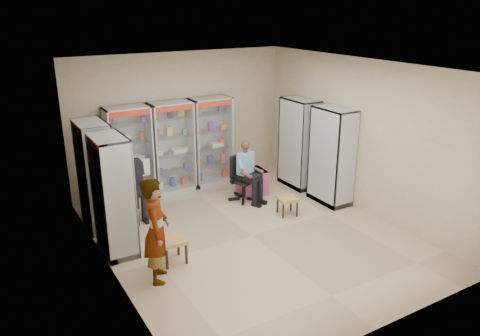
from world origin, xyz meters
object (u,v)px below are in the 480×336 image
wooden_chair (131,192)px  standing_man (156,230)px  cabinet_left_far (96,176)px  cabinet_back_right (211,141)px  seated_shopkeeper (245,173)px  cabinet_back_mid (172,148)px  cabinet_right_far (299,143)px  pink_trunk (252,182)px  woven_stool_b (173,250)px  cabinet_right_near (332,156)px  woven_stool_a (287,206)px  cabinet_left_near (113,196)px  office_chair (243,178)px  cabinet_back_left (130,154)px

wooden_chair → standing_man: 2.52m
cabinet_left_far → standing_man: size_ratio=1.23×
cabinet_back_right → seated_shopkeeper: 1.35m
cabinet_back_mid → cabinet_right_far: same height
seated_shopkeeper → cabinet_left_far: bearing=152.1°
pink_trunk → woven_stool_b: (-2.63, -1.81, -0.06)m
cabinet_right_far → pink_trunk: size_ratio=3.59×
wooden_chair → woven_stool_b: wooden_chair is taller
seated_shopkeeper → woven_stool_b: bearing=-166.8°
cabinet_back_right → standing_man: bearing=-128.6°
cabinet_right_near → wooden_chair: bearing=68.4°
cabinet_right_near → woven_stool_a: 1.42m
cabinet_left_near → woven_stool_b: bearing=38.9°
cabinet_right_near → cabinet_left_far: (-4.46, 1.30, 0.00)m
cabinet_left_far → pink_trunk: (3.28, -0.11, -0.73)m
office_chair → cabinet_left_far: bearing=153.0°
wooden_chair → office_chair: office_chair is taller
pink_trunk → cabinet_back_left: bearing=156.2°
woven_stool_a → standing_man: (-3.03, -0.88, 0.63)m
cabinet_back_right → cabinet_right_near: bearing=-53.8°
wooden_chair → office_chair: size_ratio=0.97×
woven_stool_b → standing_man: bearing=-136.7°
cabinet_left_far → seated_shopkeeper: 2.99m
cabinet_back_left → cabinet_back_right: (1.90, 0.00, 0.00)m
cabinet_back_left → cabinet_left_near: size_ratio=1.00×
woven_stool_b → wooden_chair: bearing=89.4°
cabinet_left_near → office_chair: bearing=105.1°
cabinet_back_right → seated_shopkeeper: (0.12, -1.29, -0.38)m
cabinet_back_left → wooden_chair: bearing=-108.9°
cabinet_back_mid → woven_stool_a: 2.84m
cabinet_back_right → pink_trunk: cabinet_back_right is taller
cabinet_left_near → pink_trunk: 3.51m
cabinet_back_mid → wooden_chair: 1.50m
cabinet_back_left → office_chair: (2.02, -1.24, -0.51)m
cabinet_right_near → office_chair: cabinet_right_near is taller
cabinet_back_left → cabinet_back_right: 1.90m
cabinet_back_left → cabinet_left_near: (-0.93, -2.03, 0.00)m
cabinet_right_far → cabinet_right_near: (0.00, -1.10, 0.00)m
cabinet_left_far → seated_shopkeeper: (2.95, -0.36, -0.38)m
cabinet_back_mid → cabinet_left_near: same height
cabinet_right_near → pink_trunk: size_ratio=3.59×
pink_trunk → cabinet_back_mid: bearing=143.6°
cabinet_right_near → woven_stool_b: 3.93m
woven_stool_a → woven_stool_b: size_ratio=0.88×
cabinet_back_right → cabinet_right_near: same height
cabinet_back_right → cabinet_left_near: size_ratio=1.00×
cabinet_back_right → standing_man: cabinet_back_right is taller
cabinet_back_left → cabinet_right_far: bearing=-17.8°
standing_man → cabinet_left_near: bearing=36.8°
cabinet_back_mid → seated_shopkeeper: bearing=-50.3°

